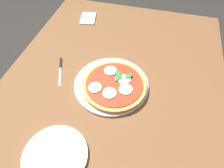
% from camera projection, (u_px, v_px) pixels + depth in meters
% --- Properties ---
extents(ground_plane, '(6.00, 6.00, 0.00)m').
position_uv_depth(ground_plane, '(111.00, 150.00, 1.51)').
color(ground_plane, '#2D2B28').
extents(dining_table, '(1.44, 1.04, 0.78)m').
position_uv_depth(dining_table, '(111.00, 99.00, 0.98)').
color(dining_table, brown).
rests_on(dining_table, ground_plane).
extents(serving_tray, '(0.34, 0.34, 0.01)m').
position_uv_depth(serving_tray, '(112.00, 85.00, 0.91)').
color(serving_tray, silver).
rests_on(serving_tray, dining_table).
extents(pizza, '(0.29, 0.29, 0.03)m').
position_uv_depth(pizza, '(114.00, 85.00, 0.89)').
color(pizza, tan).
rests_on(pizza, serving_tray).
extents(plate_white, '(0.23, 0.23, 0.01)m').
position_uv_depth(plate_white, '(55.00, 156.00, 0.71)').
color(plate_white, white).
rests_on(plate_white, dining_table).
extents(napkin, '(0.15, 0.11, 0.01)m').
position_uv_depth(napkin, '(88.00, 18.00, 1.26)').
color(napkin, white).
rests_on(napkin, dining_table).
extents(knife, '(0.17, 0.08, 0.01)m').
position_uv_depth(knife, '(60.00, 68.00, 0.99)').
color(knife, black).
rests_on(knife, dining_table).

